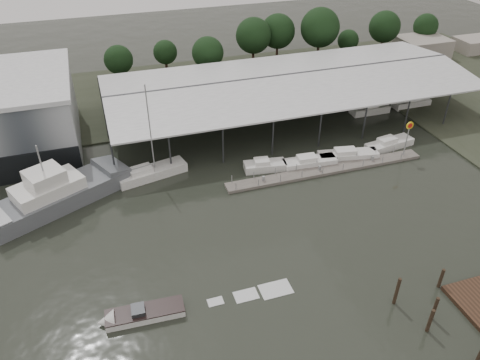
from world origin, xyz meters
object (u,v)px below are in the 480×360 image
object	(u,v)px
grey_trawler	(59,193)
speedboat_underway	(138,315)
white_sailboat	(151,172)
shell_fuel_sign	(408,133)

from	to	relation	value
grey_trawler	speedboat_underway	size ratio (longest dim) A/B	0.94
white_sailboat	speedboat_underway	distance (m)	23.40
shell_fuel_sign	grey_trawler	bearing A→B (deg)	175.60
shell_fuel_sign	speedboat_underway	distance (m)	43.01
grey_trawler	white_sailboat	world-z (taller)	white_sailboat
white_sailboat	shell_fuel_sign	bearing A→B (deg)	-22.69
shell_fuel_sign	white_sailboat	bearing A→B (deg)	170.13
shell_fuel_sign	speedboat_underway	xyz separation A→B (m)	(-39.40, -16.88, -3.53)
white_sailboat	speedboat_underway	xyz separation A→B (m)	(-4.81, -22.90, -0.26)
white_sailboat	grey_trawler	bearing A→B (deg)	179.56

